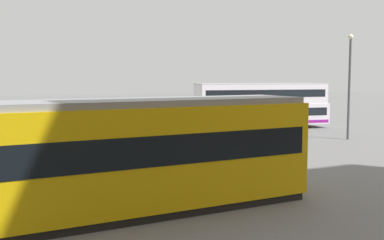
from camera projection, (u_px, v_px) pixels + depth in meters
ground_plane at (216, 134)px, 34.56m from camera, size 160.00×160.00×0.00m
double_decker_bus at (261, 105)px, 38.24m from camera, size 11.39×3.43×3.71m
tram_yellow at (109, 156)px, 14.17m from camera, size 13.50×4.23×3.56m
pedestrian_near_railing at (203, 133)px, 26.92m from camera, size 0.44×0.44×1.75m
pedestrian_railing at (167, 139)px, 26.40m from camera, size 8.51×0.22×1.08m
info_sign at (111, 124)px, 25.20m from camera, size 1.28×0.28×2.45m
street_lamp at (349, 79)px, 31.44m from camera, size 0.36×0.36×7.08m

